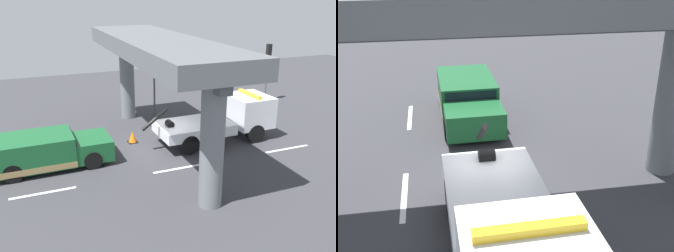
# 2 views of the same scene
# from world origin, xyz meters

# --- Properties ---
(ground_plane) EXTENTS (60.00, 40.00, 0.10)m
(ground_plane) POSITION_xyz_m (0.00, 0.00, -0.05)
(ground_plane) COLOR #38383D
(lane_stripe_west) EXTENTS (2.60, 0.16, 0.01)m
(lane_stripe_west) POSITION_xyz_m (-6.00, -2.39, 0.00)
(lane_stripe_west) COLOR silver
(lane_stripe_west) RESTS_ON ground
(lane_stripe_mid) EXTENTS (2.60, 0.16, 0.01)m
(lane_stripe_mid) POSITION_xyz_m (0.00, -2.39, 0.00)
(lane_stripe_mid) COLOR silver
(lane_stripe_mid) RESTS_ON ground
(lane_stripe_east) EXTENTS (2.60, 0.16, 0.01)m
(lane_stripe_east) POSITION_xyz_m (6.00, -2.39, 0.00)
(lane_stripe_east) COLOR silver
(lane_stripe_east) RESTS_ON ground
(tow_truck_white) EXTENTS (7.27, 2.50, 2.46)m
(tow_truck_white) POSITION_xyz_m (3.74, 0.01, 1.20)
(tow_truck_white) COLOR white
(tow_truck_white) RESTS_ON ground
(towed_van_green) EXTENTS (5.23, 2.29, 1.58)m
(towed_van_green) POSITION_xyz_m (-5.57, -0.00, 0.78)
(towed_van_green) COLOR #195B2D
(towed_van_green) RESTS_ON ground
(overpass_structure) EXTENTS (3.60, 13.15, 5.62)m
(overpass_structure) POSITION_xyz_m (-0.16, 0.00, 4.74)
(overpass_structure) COLOR slate
(overpass_structure) RESTS_ON ground
(traffic_light_near) EXTENTS (0.39, 0.32, 3.93)m
(traffic_light_near) POSITION_xyz_m (1.52, 5.22, 2.87)
(traffic_light_near) COLOR #515456
(traffic_light_near) RESTS_ON ground
(traffic_light_far) EXTENTS (0.39, 0.32, 3.96)m
(traffic_light_far) POSITION_xyz_m (6.52, 5.22, 2.89)
(traffic_light_far) COLOR #515456
(traffic_light_far) RESTS_ON ground
(traffic_light_mid) EXTENTS (0.39, 0.32, 4.16)m
(traffic_light_mid) POSITION_xyz_m (10.02, 5.22, 3.04)
(traffic_light_mid) COLOR #515456
(traffic_light_mid) RESTS_ON ground
(traffic_cone_orange) EXTENTS (0.50, 0.50, 0.60)m
(traffic_cone_orange) POSITION_xyz_m (-1.13, 1.41, 0.28)
(traffic_cone_orange) COLOR orange
(traffic_cone_orange) RESTS_ON ground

